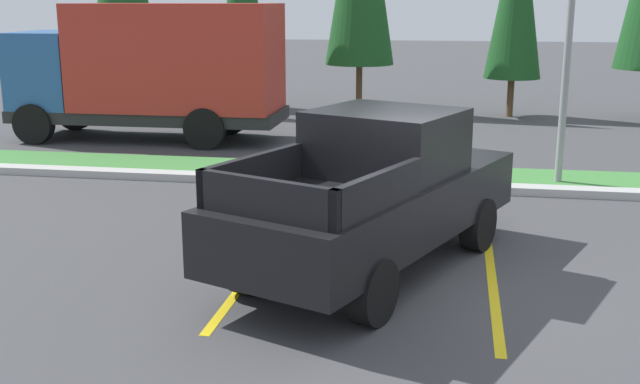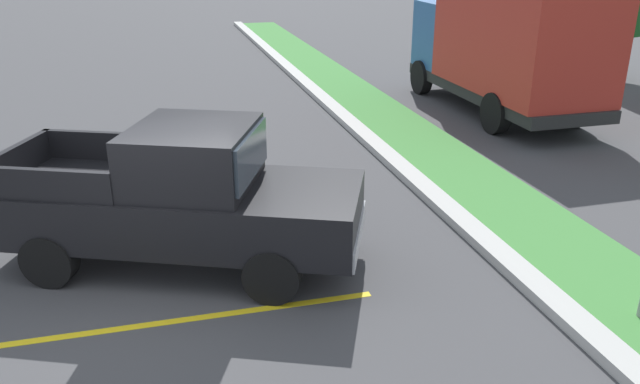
{
  "view_description": "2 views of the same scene",
  "coord_description": "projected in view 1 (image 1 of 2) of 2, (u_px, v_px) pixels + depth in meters",
  "views": [
    {
      "loc": [
        0.04,
        -9.3,
        3.49
      ],
      "look_at": [
        -1.82,
        1.28,
        0.81
      ],
      "focal_mm": 43.4,
      "sensor_mm": 36.0,
      "label": 1
    },
    {
      "loc": [
        7.68,
        0.23,
        4.49
      ],
      "look_at": [
        -0.7,
        2.44,
        1.02
      ],
      "focal_mm": 35.96,
      "sensor_mm": 36.0,
      "label": 2
    }
  ],
  "objects": [
    {
      "name": "ground_plane",
      "position": [
        444.0,
        285.0,
        9.74
      ],
      "size": [
        120.0,
        120.0,
        0.0
      ],
      "primitive_type": "plane",
      "color": "#424244"
    },
    {
      "name": "parking_line_near",
      "position": [
        260.0,
        263.0,
        10.54
      ],
      "size": [
        0.12,
        4.8,
        0.01
      ],
      "primitive_type": "cube",
      "color": "yellow",
      "rests_on": "ground"
    },
    {
      "name": "parking_line_far",
      "position": [
        492.0,
        276.0,
        10.02
      ],
      "size": [
        0.12,
        4.8,
        0.01
      ],
      "primitive_type": "cube",
      "color": "yellow",
      "rests_on": "ground"
    },
    {
      "name": "curb_strip",
      "position": [
        449.0,
        187.0,
        14.5
      ],
      "size": [
        56.0,
        0.4,
        0.15
      ],
      "primitive_type": "cube",
      "color": "#B2B2AD",
      "rests_on": "ground"
    },
    {
      "name": "grass_median",
      "position": [
        450.0,
        176.0,
        15.56
      ],
      "size": [
        56.0,
        1.8,
        0.06
      ],
      "primitive_type": "cube",
      "color": "#42843D",
      "rests_on": "ground"
    },
    {
      "name": "pickup_truck_main",
      "position": [
        376.0,
        193.0,
        10.07
      ],
      "size": [
        3.76,
        5.54,
        2.1
      ],
      "color": "black",
      "rests_on": "ground"
    },
    {
      "name": "cargo_truck_distant",
      "position": [
        153.0,
        67.0,
        19.41
      ],
      "size": [
        6.83,
        2.56,
        3.4
      ],
      "color": "black",
      "rests_on": "ground"
    }
  ]
}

